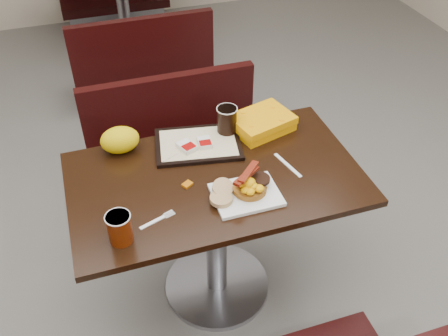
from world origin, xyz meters
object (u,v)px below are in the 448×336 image
object	(u,v)px
pancake_stack	(250,188)
hashbrown_sleeve_left	(187,147)
fork	(152,222)
coffee_cup_near	(120,228)
clamshell	(262,123)
bench_far_s	(140,55)
platter	(246,195)
table_near	(216,237)
paper_bag	(120,140)
table_far	(124,15)
hashbrown_sleeve_right	(205,142)
knife	(288,165)
bench_near_n	(180,150)
coffee_cup_far	(227,120)
tray	(198,144)

from	to	relation	value
pancake_stack	hashbrown_sleeve_left	size ratio (longest dim) A/B	1.65
fork	coffee_cup_near	bearing A→B (deg)	-177.61
clamshell	bench_far_s	bearing A→B (deg)	84.69
platter	hashbrown_sleeve_left	distance (m)	0.38
table_near	platter	xyz separation A→B (m)	(0.08, -0.15, 0.38)
coffee_cup_near	paper_bag	distance (m)	0.52
table_far	hashbrown_sleeve_right	distance (m)	2.44
bench_far_s	platter	xyz separation A→B (m)	(0.08, -2.05, 0.40)
knife	bench_far_s	bearing A→B (deg)	175.39
pancake_stack	hashbrown_sleeve_right	world-z (taller)	pancake_stack
coffee_cup_near	hashbrown_sleeve_left	bearing A→B (deg)	50.09
paper_bag	fork	bearing A→B (deg)	-85.16
table_far	coffee_cup_near	bearing A→B (deg)	-98.50
bench_near_n	bench_far_s	distance (m)	1.20
table_far	hashbrown_sleeve_right	size ratio (longest dim) A/B	15.58
table_far	paper_bag	world-z (taller)	paper_bag
platter	coffee_cup_near	world-z (taller)	coffee_cup_near
platter	hashbrown_sleeve_right	bearing A→B (deg)	101.07
bench_near_n	coffee_cup_far	world-z (taller)	coffee_cup_far
bench_far_s	hashbrown_sleeve_right	xyz separation A→B (m)	(0.01, -1.70, 0.42)
clamshell	fork	bearing A→B (deg)	-160.05
coffee_cup_far	bench_far_s	bearing A→B (deg)	94.76
table_near	coffee_cup_near	bearing A→B (deg)	-151.59
hashbrown_sleeve_left	coffee_cup_far	world-z (taller)	coffee_cup_far
platter	knife	bearing A→B (deg)	28.01
table_far	knife	bearing A→B (deg)	-83.26
hashbrown_sleeve_left	table_near	bearing A→B (deg)	-91.89
clamshell	paper_bag	xyz separation A→B (m)	(-0.64, 0.04, 0.02)
platter	coffee_cup_far	xyz separation A→B (m)	(0.06, 0.42, 0.07)
bench_near_n	pancake_stack	size ratio (longest dim) A/B	7.41
fork	paper_bag	size ratio (longest dim) A/B	0.87
bench_near_n	table_far	distance (m)	1.90
coffee_cup_near	clamshell	world-z (taller)	coffee_cup_near
coffee_cup_far	paper_bag	size ratio (longest dim) A/B	0.72
coffee_cup_near	paper_bag	bearing A→B (deg)	81.04
hashbrown_sleeve_right	clamshell	size ratio (longest dim) A/B	0.29
coffee_cup_near	tray	size ratio (longest dim) A/B	0.32
bench_far_s	coffee_cup_near	bearing A→B (deg)	-101.23
bench_near_n	knife	xyz separation A→B (m)	(0.31, -0.73, 0.39)
platter	table_near	bearing A→B (deg)	117.54
platter	coffee_cup_near	xyz separation A→B (m)	(-0.50, -0.08, 0.05)
table_near	tray	size ratio (longest dim) A/B	3.21
coffee_cup_near	hashbrown_sleeve_right	size ratio (longest dim) A/B	1.55
coffee_cup_far	pancake_stack	bearing A→B (deg)	-95.42
tray	coffee_cup_far	world-z (taller)	coffee_cup_far
knife	hashbrown_sleeve_right	distance (m)	0.38
table_far	clamshell	bearing A→B (deg)	-82.71
coffee_cup_near	paper_bag	xyz separation A→B (m)	(0.08, 0.52, -0.00)
table_near	hashbrown_sleeve_left	bearing A→B (deg)	110.20
knife	hashbrown_sleeve_left	bearing A→B (deg)	-134.06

